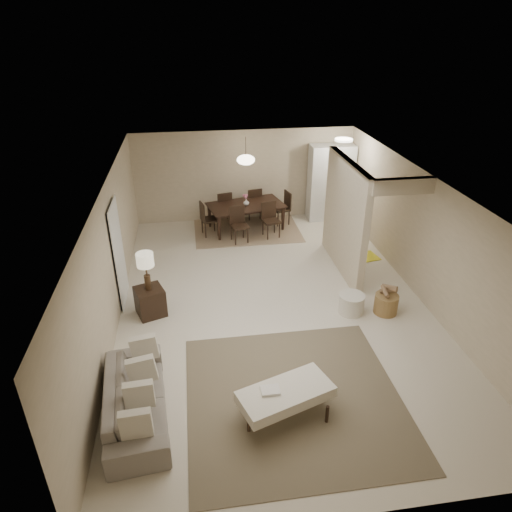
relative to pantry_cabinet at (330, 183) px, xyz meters
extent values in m
plane|color=beige|center=(-2.35, -4.15, -1.05)|extent=(9.00, 9.00, 0.00)
plane|color=white|center=(-2.35, -4.15, 1.45)|extent=(9.00, 9.00, 0.00)
plane|color=#B8A98B|center=(-2.35, 0.35, 0.20)|extent=(6.00, 0.00, 6.00)
plane|color=#B8A98B|center=(-5.35, -4.15, 0.20)|extent=(0.00, 9.00, 9.00)
plane|color=#B8A98B|center=(0.65, -4.15, 0.20)|extent=(0.00, 9.00, 9.00)
cube|color=#B8A98B|center=(-0.55, -2.90, 0.20)|extent=(0.15, 2.50, 2.50)
cube|color=black|center=(-5.32, -3.55, -0.03)|extent=(0.04, 0.90, 2.04)
cube|color=silver|center=(0.00, 0.00, 0.00)|extent=(1.20, 0.55, 2.10)
cylinder|color=white|center=(-0.05, -0.95, 1.41)|extent=(0.44, 0.44, 0.05)
cube|color=brown|center=(-2.50, -6.74, -1.04)|extent=(3.20, 3.20, 0.01)
imported|color=gray|center=(-4.80, -6.74, -0.74)|extent=(2.16, 1.02, 0.61)
cube|color=beige|center=(-2.70, -7.04, -0.66)|extent=(1.46, 1.02, 0.18)
cylinder|color=black|center=(-3.26, -7.26, -0.90)|extent=(0.05, 0.05, 0.30)
cylinder|color=black|center=(-2.14, -7.26, -0.90)|extent=(0.05, 0.05, 0.30)
cylinder|color=black|center=(-3.26, -6.82, -0.90)|extent=(0.05, 0.05, 0.30)
cylinder|color=black|center=(-2.14, -6.82, -0.90)|extent=(0.05, 0.05, 0.30)
cube|color=black|center=(-4.75, -4.16, -0.77)|extent=(0.65, 0.65, 0.56)
cylinder|color=#45301D|center=(-4.75, -4.16, -0.34)|extent=(0.12, 0.12, 0.30)
cylinder|color=#45301D|center=(-4.75, -4.16, -0.06)|extent=(0.03, 0.03, 0.26)
cylinder|color=beige|center=(-4.75, -4.16, 0.14)|extent=(0.32, 0.32, 0.26)
cylinder|color=beige|center=(-0.91, -4.68, -0.86)|extent=(0.50, 0.50, 0.39)
cylinder|color=brown|center=(-0.24, -4.78, -0.86)|extent=(0.46, 0.46, 0.39)
cube|color=#887354|center=(-2.41, -0.45, -1.04)|extent=(2.80, 2.10, 0.01)
imported|color=black|center=(-2.41, -0.45, -0.70)|extent=(2.18, 1.51, 0.70)
imported|color=white|center=(-2.41, -0.45, -0.27)|extent=(0.20, 0.20, 0.16)
cube|color=yellow|center=(0.09, -2.52, -1.04)|extent=(0.91, 0.65, 0.01)
cylinder|color=#45301D|center=(-2.41, -0.45, 1.20)|extent=(0.02, 0.02, 0.50)
ellipsoid|color=#FFEAC6|center=(-2.41, -0.45, 0.87)|extent=(0.46, 0.46, 0.25)
camera|label=1|loc=(-3.81, -11.72, 4.05)|focal=32.00mm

